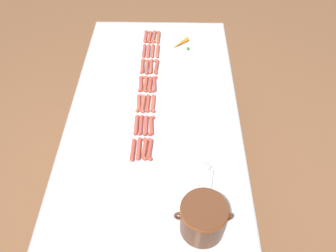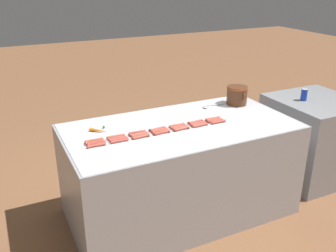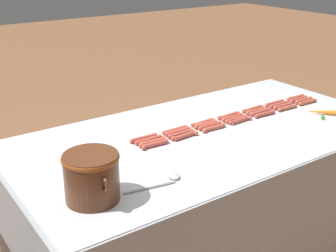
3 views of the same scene
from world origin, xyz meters
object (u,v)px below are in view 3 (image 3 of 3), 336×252
at_px(hot_dog_16, 256,111).
at_px(hot_dog_21, 295,98).
at_px(hot_dog_5, 185,136).
at_px(hot_dog_23, 253,109).
at_px(hot_dog_4, 214,128).
at_px(hot_dog_22, 275,103).
at_px(hot_dog_25, 203,122).
at_px(hot_dog_14, 299,99).
at_px(hot_dog_18, 206,124).
at_px(hot_dog_2, 264,114).
at_px(hot_dog_3, 240,120).
at_px(hot_dog_0, 307,102).
at_px(hot_dog_9, 260,112).
at_px(hot_dog_26, 175,130).
at_px(hot_dog_27, 144,138).
at_px(serving_spoon, 166,179).
at_px(hot_dog_8, 283,106).
at_px(hot_dog_6, 155,144).
at_px(hot_dog_19, 178,132).
at_px(bean_pot, 92,175).
at_px(hot_dog_10, 236,119).
at_px(hot_dog_12, 181,134).
at_px(carrot, 321,112).
at_px(hot_dog_7, 304,100).
at_px(hot_dog_24, 229,116).
at_px(hot_dog_11, 210,126).
at_px(hot_dog_15, 278,105).
at_px(hot_dog_17, 233,117).
at_px(hot_dog_13, 152,142).
at_px(hot_dog_1, 287,108).
at_px(hot_dog_20, 149,140).

relative_size(hot_dog_16, hot_dog_21, 1.00).
height_order(hot_dog_5, hot_dog_23, same).
height_order(hot_dog_4, hot_dog_22, same).
bearing_deg(hot_dog_25, hot_dog_14, -92.26).
height_order(hot_dog_16, hot_dog_18, same).
relative_size(hot_dog_2, hot_dog_4, 1.00).
relative_size(hot_dog_3, hot_dog_14, 1.00).
relative_size(hot_dog_0, hot_dog_9, 1.00).
relative_size(hot_dog_26, hot_dog_27, 1.00).
distance_m(hot_dog_9, serving_spoon, 0.96).
bearing_deg(hot_dog_27, hot_dog_14, -91.68).
bearing_deg(hot_dog_8, hot_dog_23, 70.96).
bearing_deg(hot_dog_22, hot_dog_6, 95.70).
relative_size(hot_dog_22, hot_dog_25, 1.00).
bearing_deg(hot_dog_22, hot_dog_18, 93.12).
bearing_deg(hot_dog_16, hot_dog_0, -99.66).
bearing_deg(hot_dog_3, hot_dog_19, 80.30).
distance_m(hot_dog_4, bean_pot, 0.87).
bearing_deg(hot_dog_4, hot_dog_10, -80.93).
height_order(hot_dog_12, carrot, carrot).
bearing_deg(hot_dog_19, hot_dog_2, -96.73).
height_order(hot_dog_5, hot_dog_14, same).
height_order(hot_dog_7, hot_dog_9, same).
bearing_deg(carrot, hot_dog_25, 67.59).
distance_m(hot_dog_4, hot_dog_10, 0.19).
relative_size(hot_dog_24, carrot, 1.11).
bearing_deg(hot_dog_27, hot_dog_11, -99.12).
bearing_deg(hot_dog_25, hot_dog_2, -103.89).
bearing_deg(hot_dog_27, hot_dog_23, -89.99).
bearing_deg(hot_dog_9, hot_dog_22, -71.80).
distance_m(hot_dog_4, hot_dog_7, 0.75).
distance_m(hot_dog_0, hot_dog_8, 0.18).
relative_size(hot_dog_15, hot_dog_17, 1.00).
distance_m(hot_dog_10, hot_dog_11, 0.18).
distance_m(hot_dog_0, hot_dog_18, 0.75).
bearing_deg(hot_dog_17, hot_dog_12, 93.90).
bearing_deg(hot_dog_13, hot_dog_27, 8.09).
bearing_deg(hot_dog_21, hot_dog_22, 90.22).
height_order(hot_dog_14, bean_pot, bean_pot).
bearing_deg(hot_dog_26, hot_dog_15, -92.26).
xyz_separation_m(hot_dog_3, hot_dog_23, (0.09, -0.19, 0.00)).
bearing_deg(hot_dog_23, hot_dog_12, 96.07).
bearing_deg(hot_dog_4, hot_dog_14, -85.26).
relative_size(hot_dog_9, hot_dog_26, 1.00).
xyz_separation_m(hot_dog_21, hot_dog_23, (-0.00, 0.37, 0.00)).
bearing_deg(hot_dog_6, bean_pot, 120.49).
bearing_deg(hot_dog_1, hot_dog_14, -70.24).
relative_size(hot_dog_1, hot_dog_9, 1.00).
height_order(hot_dog_20, serving_spoon, hot_dog_20).
bearing_deg(hot_dog_2, hot_dog_10, 80.75).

